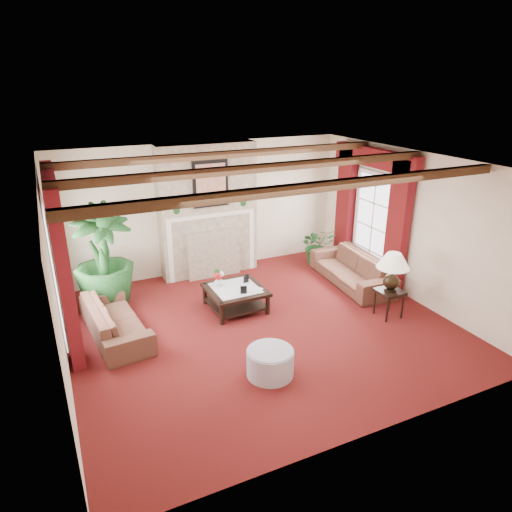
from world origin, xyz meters
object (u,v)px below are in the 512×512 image
potted_palm (106,278)px  side_table (389,303)px  ottoman (270,363)px  sofa_left (114,314)px  sofa_right (352,264)px  coffee_table (235,298)px

potted_palm → side_table: size_ratio=4.09×
side_table → ottoman: bearing=-165.9°
potted_palm → sofa_left: bearing=-92.1°
sofa_left → sofa_right: (4.62, 0.07, 0.03)m
ottoman → side_table: bearing=14.1°
sofa_left → sofa_right: bearing=-94.8°
coffee_table → ottoman: size_ratio=1.49×
coffee_table → side_table: size_ratio=2.02×
potted_palm → ottoman: potted_palm is taller
potted_palm → side_table: potted_palm is taller
potted_palm → sofa_right: bearing=-13.2°
sofa_right → sofa_left: bearing=-84.8°
potted_palm → ottoman: bearing=-61.1°
sofa_left → side_table: size_ratio=4.00×
side_table → ottoman: size_ratio=0.74×
sofa_right → potted_palm: size_ratio=1.06×
sofa_right → ottoman: sofa_right is taller
coffee_table → sofa_right: bearing=0.4°
ottoman → sofa_right: bearing=35.8°
potted_palm → coffee_table: 2.35m
sofa_left → ottoman: bearing=-144.0°
sofa_left → sofa_right: 4.62m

